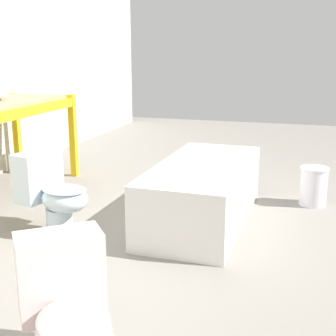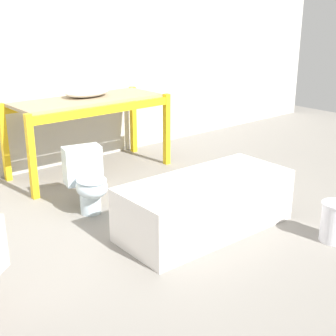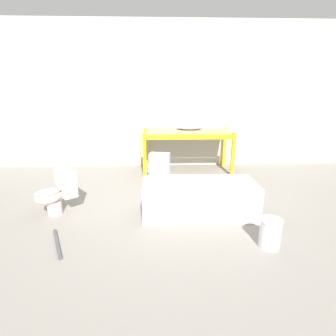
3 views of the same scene
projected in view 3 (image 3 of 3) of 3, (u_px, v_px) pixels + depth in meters
name	position (u px, v px, depth m)	size (l,w,h in m)	color
ground_plane	(168.00, 201.00, 4.35)	(12.00, 12.00, 0.00)	gray
warehouse_wall_rear	(165.00, 97.00, 5.93)	(10.80, 0.08, 3.20)	beige
shelving_rack	(188.00, 136.00, 5.67)	(1.91, 0.80, 0.92)	yellow
sink_basin	(189.00, 127.00, 5.70)	(0.57, 0.37, 0.21)	white
bathtub_main	(199.00, 196.00, 3.84)	(1.64, 0.74, 0.50)	white
toilet_near	(158.00, 171.00, 4.81)	(0.46, 0.62, 0.63)	silver
toilet_far	(57.00, 192.00, 3.84)	(0.65, 0.61, 0.63)	silver
bucket_white	(270.00, 233.00, 3.05)	(0.26, 0.26, 0.36)	silver
loose_pipe	(57.00, 243.00, 3.14)	(0.32, 0.61, 0.04)	#4C4C51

